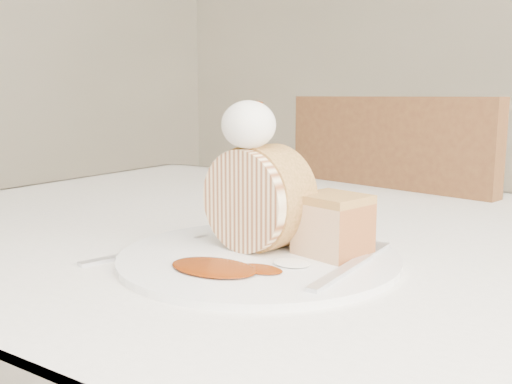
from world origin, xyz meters
The scene contains 10 objects.
table centered at (0.00, 0.20, 0.66)m, with size 1.40×0.90×0.75m.
chair_far centered at (-0.08, 0.70, 0.53)m, with size 0.52×0.52×0.92m.
plate centered at (-0.04, 0.04, 0.75)m, with size 0.30×0.30×0.01m, color white.
roulade_slice centered at (-0.05, 0.06, 0.81)m, with size 0.11×0.11×0.06m, color #FFE4B1.
cake_chunk centered at (0.03, 0.08, 0.79)m, with size 0.07×0.06×0.06m, color tan.
whipped_cream centered at (-0.06, 0.04, 0.89)m, with size 0.06×0.06×0.05m, color silver.
caramel_drizzle centered at (-0.06, 0.05, 0.92)m, with size 0.03×0.02×0.01m, color #6B2304.
caramel_pool centered at (-0.05, -0.03, 0.76)m, with size 0.09×0.06×0.00m, color #6B2304, non-canonical shape.
fork centered at (0.06, 0.02, 0.76)m, with size 0.02×0.18×0.00m, color silver.
spoon centered at (-0.16, -0.02, 0.75)m, with size 0.02×0.16×0.00m, color silver.
Camera 1 is at (0.28, -0.46, 0.93)m, focal length 40.00 mm.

